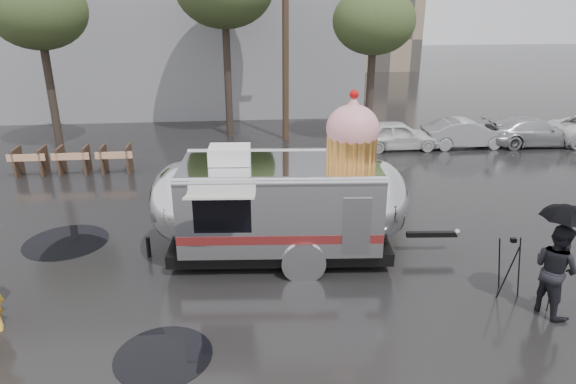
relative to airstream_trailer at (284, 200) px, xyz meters
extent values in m
plane|color=black|center=(-1.43, -2.96, -1.47)|extent=(120.00, 120.00, 0.00)
cylinder|color=black|center=(-5.63, 1.27, -1.46)|extent=(2.15, 2.15, 0.01)
cylinder|color=black|center=(-0.37, 1.04, -1.46)|extent=(1.81, 1.81, 0.01)
cylinder|color=black|center=(-2.50, -3.62, -1.46)|extent=(1.76, 1.76, 0.01)
cylinder|color=#473323|center=(1.07, 11.04, 3.03)|extent=(0.28, 0.28, 9.00)
cylinder|color=#382D26|center=(-8.43, 10.04, 1.46)|extent=(0.32, 0.32, 5.85)
ellipsoid|color=#2F401D|center=(-8.43, 10.04, 4.06)|extent=(3.64, 3.64, 2.86)
cylinder|color=#382D26|center=(-1.43, 12.04, 1.91)|extent=(0.32, 0.32, 6.75)
cylinder|color=#382D26|center=(4.57, 10.04, 1.23)|extent=(0.32, 0.32, 5.40)
ellipsoid|color=#2F401D|center=(4.57, 10.04, 3.63)|extent=(3.36, 3.36, 2.64)
cube|color=#473323|center=(-8.93, 7.04, -0.97)|extent=(0.08, 0.80, 1.00)
cube|color=#473323|center=(-8.03, 7.04, -0.97)|extent=(0.08, 0.80, 1.00)
cube|color=#E5590C|center=(-8.48, 6.66, -0.72)|extent=(1.30, 0.04, 0.25)
cube|color=#473323|center=(-7.43, 7.04, -0.97)|extent=(0.08, 0.80, 1.00)
cube|color=#473323|center=(-6.53, 7.04, -0.97)|extent=(0.08, 0.80, 1.00)
cube|color=#E5590C|center=(-6.98, 6.66, -0.72)|extent=(1.30, 0.04, 0.25)
cube|color=#473323|center=(-5.93, 7.04, -0.97)|extent=(0.08, 0.80, 1.00)
cube|color=#473323|center=(-5.03, 7.04, -0.97)|extent=(0.08, 0.80, 1.00)
cube|color=#E5590C|center=(-5.48, 6.66, -0.72)|extent=(1.30, 0.04, 0.25)
imported|color=silver|center=(5.57, 9.04, -0.77)|extent=(4.00, 1.80, 1.40)
imported|color=#B2B2B7|center=(8.57, 9.04, -0.77)|extent=(4.00, 1.80, 1.40)
imported|color=#B2B2B7|center=(11.57, 9.04, -0.75)|extent=(4.20, 1.80, 1.44)
cube|color=silver|center=(-0.10, 0.01, 0.00)|extent=(4.76, 2.72, 1.88)
ellipsoid|color=silver|center=(2.20, -0.15, 0.00)|extent=(1.73, 2.51, 1.88)
ellipsoid|color=silver|center=(-2.39, 0.18, 0.00)|extent=(1.73, 2.51, 1.88)
cube|color=black|center=(-0.10, 0.01, -1.10)|extent=(5.36, 2.46, 0.31)
cylinder|color=black|center=(0.35, -1.10, -1.10)|extent=(0.75, 0.28, 0.73)
cylinder|color=black|center=(0.50, 1.05, -1.10)|extent=(0.75, 0.28, 0.73)
cylinder|color=silver|center=(0.34, -1.24, -1.05)|extent=(1.01, 0.18, 1.00)
cube|color=black|center=(3.65, -0.26, -0.94)|extent=(1.26, 0.21, 0.13)
sphere|color=silver|center=(4.28, -0.30, -0.89)|extent=(0.18, 0.18, 0.17)
cylinder|color=black|center=(-3.33, 0.24, -1.20)|extent=(0.11, 0.11, 0.52)
cube|color=maroon|center=(-0.18, -1.18, -0.47)|extent=(4.59, 0.36, 0.21)
cube|color=maroon|center=(-0.01, 1.21, -0.47)|extent=(4.59, 0.36, 0.21)
cube|color=black|center=(-1.43, -1.11, 0.15)|extent=(1.25, 0.12, 0.84)
cube|color=beige|center=(-1.45, -1.36, 0.68)|extent=(1.50, 0.62, 0.15)
cube|color=silver|center=(1.48, -1.31, -0.16)|extent=(0.63, 0.07, 1.36)
cube|color=white|center=(-1.24, 0.09, 1.15)|extent=(0.99, 0.74, 0.40)
cylinder|color=#EDA045|center=(1.57, -0.11, 1.25)|extent=(1.16, 1.16, 0.63)
ellipsoid|color=#FFA3AA|center=(1.57, -0.11, 1.75)|extent=(1.29, 1.29, 1.09)
cone|color=#FFA3AA|center=(1.57, -0.11, 2.29)|extent=(0.56, 0.56, 0.42)
sphere|color=red|center=(1.57, -0.11, 2.52)|extent=(0.22, 0.22, 0.21)
imported|color=black|center=(5.14, -2.94, -0.50)|extent=(0.75, 1.03, 1.93)
imported|color=black|center=(5.14, -2.94, 0.49)|extent=(1.19, 1.19, 0.81)
cylinder|color=black|center=(5.14, -2.94, -0.64)|extent=(0.02, 0.02, 1.65)
cylinder|color=black|center=(4.82, -2.25, -0.83)|extent=(0.04, 0.30, 1.29)
cylinder|color=black|center=(4.48, -2.05, -0.83)|extent=(0.27, 0.16, 1.29)
cylinder|color=black|center=(4.47, -2.44, -0.83)|extent=(0.26, 0.17, 1.29)
cube|color=black|center=(4.59, -2.25, -0.17)|extent=(0.11, 0.09, 0.09)
camera|label=1|loc=(-1.00, -11.33, 4.56)|focal=32.00mm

